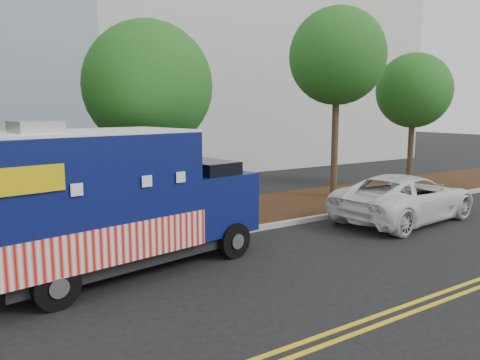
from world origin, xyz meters
TOP-DOWN VIEW (x-y plane):
  - ground at (0.00, 0.00)m, footprint 120.00×120.00m
  - curb at (0.00, 1.40)m, footprint 120.00×0.18m
  - mulch_strip at (0.00, 3.50)m, footprint 120.00×4.00m
  - centerline_near at (0.00, -4.45)m, footprint 120.00×0.10m
  - centerline_far at (0.00, -4.70)m, footprint 120.00×0.10m
  - tree_b at (0.79, 3.54)m, footprint 3.77×3.77m
  - tree_c at (8.43, 3.56)m, footprint 3.66×3.66m
  - tree_d at (13.42, 3.79)m, footprint 3.29×3.29m
  - sign_post at (-1.06, 1.94)m, footprint 0.06×0.06m
  - food_truck at (-1.50, 0.26)m, footprint 6.64×3.37m
  - white_car at (7.94, -0.16)m, footprint 5.62×3.01m

SIDE VIEW (x-z plane):
  - ground at x=0.00m, z-range 0.00..0.00m
  - centerline_near at x=0.00m, z-range 0.00..0.01m
  - centerline_far at x=0.00m, z-range 0.00..0.01m
  - curb at x=0.00m, z-range 0.00..0.15m
  - mulch_strip at x=0.00m, z-range 0.00..0.15m
  - white_car at x=7.94m, z-range 0.00..1.50m
  - sign_post at x=-1.06m, z-range 0.00..2.40m
  - food_truck at x=-1.50m, z-range -0.16..3.19m
  - tree_b at x=0.79m, z-range 1.17..7.29m
  - tree_d at x=13.42m, z-range 1.35..7.37m
  - tree_c at x=8.43m, z-range 1.83..9.20m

